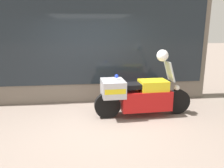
% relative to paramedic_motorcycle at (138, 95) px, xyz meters
% --- Properties ---
extents(ground_plane, '(60.00, 60.00, 0.00)m').
position_rel_paramedic_motorcycle_xyz_m(ground_plane, '(-1.04, -0.60, -0.53)').
color(ground_plane, gray).
extents(shop_building, '(6.78, 0.55, 3.50)m').
position_rel_paramedic_motorcycle_xyz_m(shop_building, '(-1.39, 1.40, 1.23)').
color(shop_building, '#6B6056').
rests_on(shop_building, ground).
extents(window_display, '(5.62, 0.30, 1.78)m').
position_rel_paramedic_motorcycle_xyz_m(window_display, '(-0.76, 1.43, -0.10)').
color(window_display, slate).
rests_on(window_display, ground).
extents(paramedic_motorcycle, '(2.39, 0.70, 1.33)m').
position_rel_paramedic_motorcycle_xyz_m(paramedic_motorcycle, '(0.00, 0.00, 0.00)').
color(paramedic_motorcycle, black).
rests_on(paramedic_motorcycle, ground).
extents(white_helmet, '(0.28, 0.28, 0.28)m').
position_rel_paramedic_motorcycle_xyz_m(white_helmet, '(0.56, 0.02, 0.94)').
color(white_helmet, white).
rests_on(white_helmet, paramedic_motorcycle).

